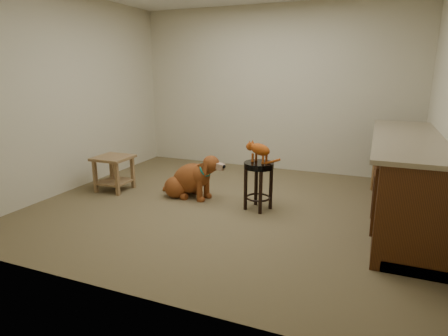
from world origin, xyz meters
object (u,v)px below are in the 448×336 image
at_px(padded_stool, 259,176).
at_px(wood_stool, 393,165).
at_px(tabby_kitten, 258,150).
at_px(golden_retriever, 191,179).
at_px(side_table, 114,168).

relative_size(padded_stool, wood_stool, 0.74).
height_order(padded_stool, wood_stool, wood_stool).
distance_m(wood_stool, tabby_kitten, 1.93).
distance_m(padded_stool, wood_stool, 1.90).
relative_size(wood_stool, golden_retriever, 0.79).
relative_size(padded_stool, side_table, 1.20).
bearing_deg(golden_retriever, padded_stool, 2.90).
bearing_deg(padded_stool, golden_retriever, 174.07).
height_order(padded_stool, golden_retriever, golden_retriever).
height_order(wood_stool, tabby_kitten, tabby_kitten).
xyz_separation_m(padded_stool, golden_retriever, (-0.94, 0.10, -0.17)).
bearing_deg(side_table, wood_stool, 19.53).
height_order(wood_stool, golden_retriever, wood_stool).
xyz_separation_m(wood_stool, tabby_kitten, (-1.49, -1.20, 0.31)).
bearing_deg(side_table, padded_stool, 1.32).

